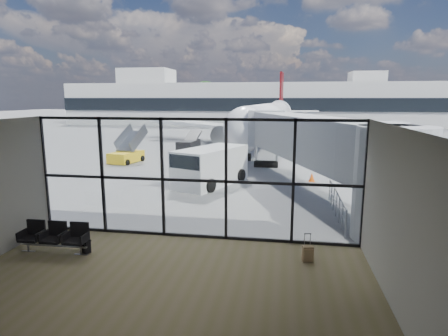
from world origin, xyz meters
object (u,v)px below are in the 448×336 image
(belt_loader, at_px, (189,145))
(mobile_stairs, at_px, (127,155))
(backpack, at_px, (85,247))
(suitcase, at_px, (308,254))
(airliner, at_px, (269,119))
(service_van, at_px, (210,166))
(seating_row, at_px, (55,236))

(belt_loader, xyz_separation_m, mobile_stairs, (-3.44, -6.87, -0.06))
(backpack, distance_m, suitcase, 7.42)
(suitcase, bearing_deg, airliner, 82.95)
(suitcase, relative_size, service_van, 0.16)
(backpack, xyz_separation_m, service_van, (2.13, 10.69, 0.92))
(airliner, height_order, mobile_stairs, airliner)
(service_van, bearing_deg, backpack, -77.77)
(airliner, xyz_separation_m, belt_loader, (-7.39, -8.93, -2.13))
(mobile_stairs, bearing_deg, airliner, 67.49)
(service_van, distance_m, belt_loader, 14.49)
(backpack, relative_size, mobile_stairs, 0.13)
(backpack, distance_m, mobile_stairs, 18.52)
(seating_row, bearing_deg, service_van, 72.61)
(airliner, height_order, service_van, airliner)
(airliner, bearing_deg, suitcase, -81.00)
(mobile_stairs, bearing_deg, seating_row, -61.82)
(mobile_stairs, bearing_deg, belt_loader, 75.35)
(belt_loader, bearing_deg, suitcase, -62.82)
(airliner, bearing_deg, backpack, -93.76)
(seating_row, xyz_separation_m, suitcase, (8.44, 0.56, -0.30))
(seating_row, xyz_separation_m, backpack, (1.04, 0.06, -0.35))
(seating_row, distance_m, suitcase, 8.46)
(seating_row, relative_size, belt_loader, 0.55)
(service_van, bearing_deg, mobile_stairs, 164.19)
(suitcase, height_order, service_van, service_van)
(backpack, height_order, belt_loader, belt_loader)
(backpack, height_order, airliner, airliner)
(backpack, bearing_deg, mobile_stairs, 132.21)
(service_van, distance_m, mobile_stairs, 10.72)
(suitcase, distance_m, airliner, 32.98)
(seating_row, relative_size, mobile_stairs, 0.64)
(service_van, relative_size, mobile_stairs, 1.51)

